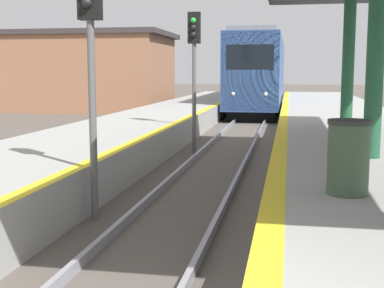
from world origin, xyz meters
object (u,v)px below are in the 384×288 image
at_px(signal_mid, 194,55).
at_px(trash_bin, 348,157).
at_px(train, 260,73).
at_px(signal_near, 91,42).

distance_m(signal_mid, trash_bin, 9.34).
bearing_deg(train, trash_bin, -84.47).
distance_m(signal_near, trash_bin, 4.35).
height_order(train, trash_bin, train).
bearing_deg(signal_near, train, 87.07).
bearing_deg(train, signal_mid, -92.98).
bearing_deg(trash_bin, signal_near, 164.41).
relative_size(signal_mid, trash_bin, 4.23).
xyz_separation_m(train, signal_mid, (-0.95, -18.28, 0.59)).
bearing_deg(signal_near, signal_mid, 87.20).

